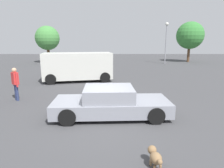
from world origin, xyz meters
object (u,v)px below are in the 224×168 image
sedan_foreground (111,103)px  dog (155,156)px  light_post_near (167,35)px  van_white (78,66)px  pedestrian (16,81)px

sedan_foreground → dog: bearing=-73.9°
sedan_foreground → light_post_near: (7.32, 18.96, 3.23)m
sedan_foreground → van_white: bearing=107.2°
pedestrian → dog: bearing=-87.0°
pedestrian → light_post_near: 20.97m
van_white → pedestrian: (-2.31, -5.07, -0.15)m
dog → pedestrian: (-5.98, 5.42, 0.74)m
sedan_foreground → pedestrian: bearing=153.9°
dog → van_white: 11.14m
sedan_foreground → van_white: van_white is taller
van_white → light_post_near: bearing=-141.1°
sedan_foreground → dog: size_ratio=7.43×
sedan_foreground → dog: sedan_foreground is taller
van_white → dog: bearing=98.2°
dog → light_post_near: (6.22, 22.24, 3.51)m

